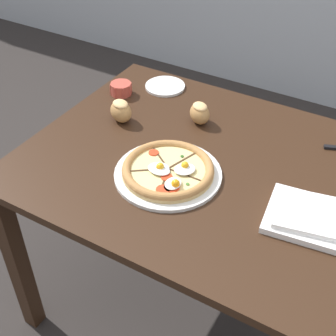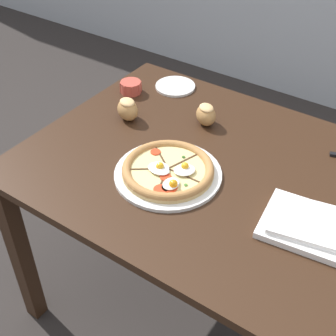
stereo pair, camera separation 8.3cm
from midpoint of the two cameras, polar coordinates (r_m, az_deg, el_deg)
ground_plane at (r=2.09m, az=2.08°, el=-15.91°), size 12.00×12.00×0.00m
dining_table at (r=1.59m, az=2.62°, el=-2.31°), size 1.16×0.92×0.77m
pizza at (r=1.45m, az=-1.64°, el=-0.38°), size 0.34×0.34×0.05m
ramekin_bowl at (r=1.87m, az=-7.04°, el=9.59°), size 0.09×0.09×0.05m
napkin_folded at (r=1.35m, az=15.22°, el=-5.78°), size 0.26×0.23×0.04m
bread_piece_near at (r=1.70m, az=-7.18°, el=6.93°), size 0.11×0.10×0.08m
bread_piece_mid at (r=1.68m, az=2.46°, el=6.71°), size 0.11×0.10×0.08m
side_saucer at (r=1.92m, az=-1.62°, el=9.90°), size 0.16×0.16×0.01m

